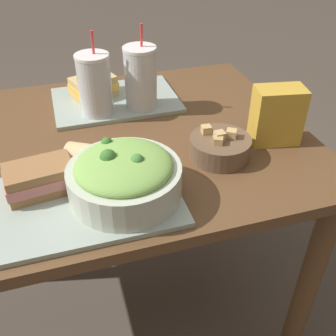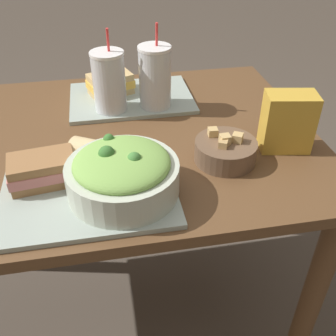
{
  "view_description": "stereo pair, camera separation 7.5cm",
  "coord_description": "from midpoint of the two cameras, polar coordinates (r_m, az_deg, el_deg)",
  "views": [
    {
      "loc": [
        0.0,
        -0.9,
        1.33
      ],
      "look_at": [
        0.2,
        -0.26,
        0.84
      ],
      "focal_mm": 42.0,
      "sensor_mm": 36.0,
      "label": 1
    },
    {
      "loc": [
        0.08,
        -0.92,
        1.33
      ],
      "look_at": [
        0.2,
        -0.26,
        0.84
      ],
      "focal_mm": 42.0,
      "sensor_mm": 36.0,
      "label": 2
    }
  ],
  "objects": [
    {
      "name": "sandwich_far",
      "position": [
        1.26,
        -6.64,
        11.99
      ],
      "size": [
        0.15,
        0.12,
        0.06
      ],
      "rotation": [
        0.0,
        0.0,
        0.33
      ],
      "color": "tan",
      "rests_on": "tray_far"
    },
    {
      "name": "sandwich_near",
      "position": [
        0.89,
        -15.46,
        -0.34
      ],
      "size": [
        0.16,
        0.11,
        0.06
      ],
      "rotation": [
        0.0,
        0.0,
        0.13
      ],
      "color": "olive",
      "rests_on": "tray_near"
    },
    {
      "name": "baguette_near",
      "position": [
        0.91,
        -7.7,
        1.78
      ],
      "size": [
        0.14,
        0.12,
        0.07
      ],
      "rotation": [
        0.0,
        0.0,
        1.05
      ],
      "color": "#DBBC84",
      "rests_on": "tray_near"
    },
    {
      "name": "tray_near",
      "position": [
        0.86,
        -8.94,
        -4.06
      ],
      "size": [
        0.38,
        0.27,
        0.01
      ],
      "color": "#99A89E",
      "rests_on": "dining_table"
    },
    {
      "name": "ground_plane",
      "position": [
        1.61,
        -7.78,
        -19.95
      ],
      "size": [
        12.0,
        12.0,
        0.0
      ],
      "primitive_type": "plane",
      "color": "#4C4238"
    },
    {
      "name": "drink_cup_red",
      "position": [
        1.16,
        0.01,
        12.75
      ],
      "size": [
        0.09,
        0.09,
        0.24
      ],
      "color": "silver",
      "rests_on": "tray_far"
    },
    {
      "name": "drink_cup_dark",
      "position": [
        1.15,
        -6.62,
        12.05
      ],
      "size": [
        0.09,
        0.09,
        0.24
      ],
      "color": "silver",
      "rests_on": "tray_far"
    },
    {
      "name": "chip_bag",
      "position": [
        1.03,
        19.01,
        6.27
      ],
      "size": [
        0.13,
        0.09,
        0.15
      ],
      "rotation": [
        0.0,
        0.0,
        -0.18
      ],
      "color": "gold",
      "rests_on": "dining_table"
    },
    {
      "name": "tray_far",
      "position": [
        1.26,
        -3.63,
        10.06
      ],
      "size": [
        0.38,
        0.27,
        0.01
      ],
      "color": "#99A89E",
      "rests_on": "dining_table"
    },
    {
      "name": "soup_bowl",
      "position": [
        0.97,
        10.55,
        2.52
      ],
      "size": [
        0.15,
        0.15,
        0.07
      ],
      "color": "brown",
      "rests_on": "dining_table"
    },
    {
      "name": "dining_table",
      "position": [
        1.13,
        -10.45,
        -0.82
      ],
      "size": [
        1.29,
        0.81,
        0.77
      ],
      "color": "brown",
      "rests_on": "ground_plane"
    },
    {
      "name": "salad_bowl",
      "position": [
        0.82,
        -4.04,
        -0.79
      ],
      "size": [
        0.24,
        0.24,
        0.11
      ],
      "color": "beige",
      "rests_on": "tray_near"
    }
  ]
}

